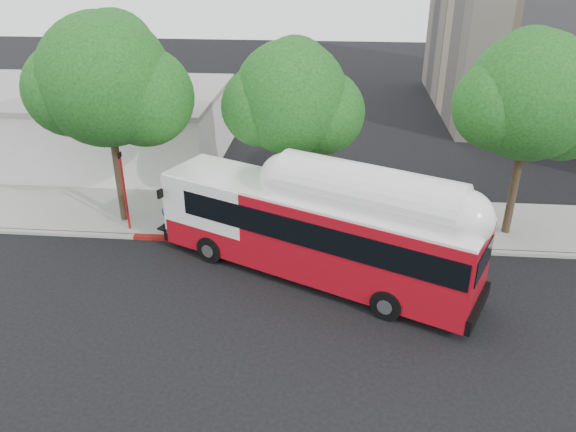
{
  "coord_description": "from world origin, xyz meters",
  "views": [
    {
      "loc": [
        1.03,
        -17.94,
        12.3
      ],
      "look_at": [
        -0.85,
        3.0,
        1.88
      ],
      "focal_mm": 35.0,
      "sensor_mm": 36.0,
      "label": 1
    }
  ],
  "objects": [
    {
      "name": "ground",
      "position": [
        0.0,
        0.0,
        0.0
      ],
      "size": [
        120.0,
        120.0,
        0.0
      ],
      "primitive_type": "plane",
      "color": "black",
      "rests_on": "ground"
    },
    {
      "name": "sidewalk",
      "position": [
        0.0,
        6.5,
        0.07
      ],
      "size": [
        60.0,
        5.0,
        0.15
      ],
      "primitive_type": "cube",
      "color": "gray",
      "rests_on": "ground"
    },
    {
      "name": "curb_strip",
      "position": [
        0.0,
        3.9,
        0.07
      ],
      "size": [
        60.0,
        0.3,
        0.15
      ],
      "primitive_type": "cube",
      "color": "gray",
      "rests_on": "ground"
    },
    {
      "name": "red_curb_segment",
      "position": [
        -3.0,
        3.9,
        0.08
      ],
      "size": [
        10.0,
        0.32,
        0.16
      ],
      "primitive_type": "cube",
      "color": "maroon",
      "rests_on": "ground"
    },
    {
      "name": "street_tree_left",
      "position": [
        -8.53,
        5.56,
        6.6
      ],
      "size": [
        6.67,
        5.8,
        9.74
      ],
      "color": "#2D2116",
      "rests_on": "ground"
    },
    {
      "name": "street_tree_mid",
      "position": [
        -0.59,
        6.06,
        5.91
      ],
      "size": [
        5.75,
        5.0,
        8.62
      ],
      "color": "#2D2116",
      "rests_on": "ground"
    },
    {
      "name": "street_tree_right",
      "position": [
        9.44,
        5.86,
        6.26
      ],
      "size": [
        6.21,
        5.4,
        9.18
      ],
      "color": "#2D2116",
      "rests_on": "ground"
    },
    {
      "name": "low_commercial_bldg",
      "position": [
        -14.0,
        14.0,
        2.15
      ],
      "size": [
        16.2,
        10.2,
        4.25
      ],
      "color": "silver",
      "rests_on": "ground"
    },
    {
      "name": "transit_bus",
      "position": [
        0.38,
        1.52,
        1.93
      ],
      "size": [
        13.63,
        8.09,
        4.12
      ],
      "rotation": [
        0.0,
        0.0,
        -0.44
      ],
      "color": "#A20B16",
      "rests_on": "ground"
    },
    {
      "name": "signal_pole",
      "position": [
        -8.42,
        4.54,
        1.99
      ],
      "size": [
        0.11,
        0.37,
        3.88
      ],
      "color": "#A71112",
      "rests_on": "ground"
    }
  ]
}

